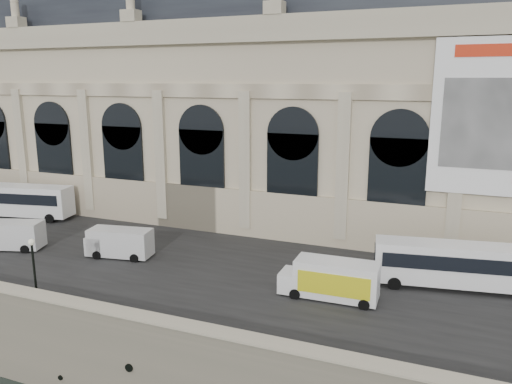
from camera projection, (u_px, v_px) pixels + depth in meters
quay at (278, 229)px, 65.30m from camera, size 160.00×70.00×6.00m
street at (202, 259)px, 45.64m from camera, size 160.00×24.00×0.06m
parapet at (107, 316)px, 33.39m from camera, size 160.00×1.40×1.21m
museum at (221, 100)px, 60.05m from camera, size 69.00×18.70×29.10m
bus_left at (17, 200)px, 58.89m from camera, size 13.72×5.32×3.96m
bus_right at (456, 264)px, 38.83m from camera, size 12.67×4.52×3.66m
van_b at (7, 235)px, 48.18m from camera, size 6.61×4.15×2.76m
van_c at (117, 243)px, 46.11m from camera, size 6.29×3.26×2.67m
box_truck at (331, 280)px, 37.26m from camera, size 7.43×2.80×2.97m
lamp_right at (34, 269)px, 37.24m from camera, size 0.47×0.47×4.62m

